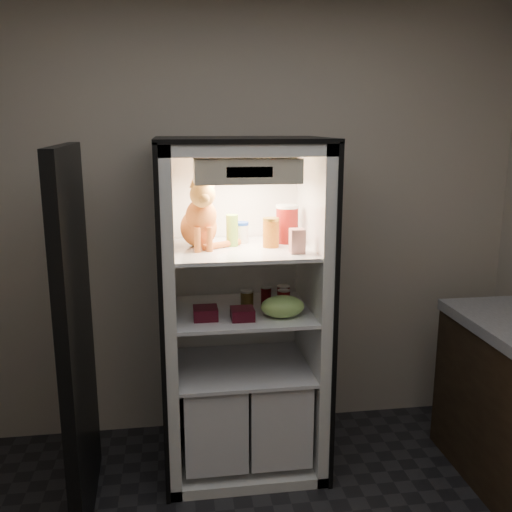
% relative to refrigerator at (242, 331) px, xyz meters
% --- Properties ---
extents(room_shell, '(3.60, 3.60, 3.60)m').
position_rel_refrigerator_xyz_m(room_shell, '(0.00, -1.38, 0.83)').
color(room_shell, white).
rests_on(room_shell, floor).
extents(refrigerator, '(0.90, 0.72, 1.88)m').
position_rel_refrigerator_xyz_m(refrigerator, '(0.00, 0.00, 0.00)').
color(refrigerator, white).
rests_on(refrigerator, floor).
extents(fridge_door, '(0.09, 0.87, 1.85)m').
position_rel_refrigerator_xyz_m(fridge_door, '(-0.85, -0.34, 0.12)').
color(fridge_door, black).
rests_on(fridge_door, floor).
extents(tabby_cat, '(0.34, 0.38, 0.40)m').
position_rel_refrigerator_xyz_m(tabby_cat, '(-0.22, -0.02, 0.65)').
color(tabby_cat, orange).
rests_on(tabby_cat, refrigerator).
extents(parmesan_shaker, '(0.07, 0.07, 0.17)m').
position_rel_refrigerator_xyz_m(parmesan_shaker, '(-0.05, -0.00, 0.58)').
color(parmesan_shaker, '#248727').
rests_on(parmesan_shaker, refrigerator).
extents(mayo_tub, '(0.08, 0.08, 0.12)m').
position_rel_refrigerator_xyz_m(mayo_tub, '(0.01, 0.08, 0.56)').
color(mayo_tub, white).
rests_on(mayo_tub, refrigerator).
extents(salsa_jar, '(0.09, 0.09, 0.16)m').
position_rel_refrigerator_xyz_m(salsa_jar, '(0.16, -0.06, 0.58)').
color(salsa_jar, maroon).
rests_on(salsa_jar, refrigerator).
extents(pepper_jar, '(0.13, 0.13, 0.21)m').
position_rel_refrigerator_xyz_m(pepper_jar, '(0.27, 0.04, 0.61)').
color(pepper_jar, maroon).
rests_on(pepper_jar, refrigerator).
extents(cream_carton, '(0.07, 0.07, 0.13)m').
position_rel_refrigerator_xyz_m(cream_carton, '(0.26, -0.23, 0.56)').
color(cream_carton, silver).
rests_on(cream_carton, refrigerator).
extents(soda_can_a, '(0.06, 0.06, 0.11)m').
position_rel_refrigerator_xyz_m(soda_can_a, '(0.14, -0.01, 0.20)').
color(soda_can_a, black).
rests_on(soda_can_a, refrigerator).
extents(soda_can_b, '(0.07, 0.07, 0.13)m').
position_rel_refrigerator_xyz_m(soda_can_b, '(0.22, -0.08, 0.21)').
color(soda_can_b, black).
rests_on(soda_can_b, refrigerator).
extents(soda_can_c, '(0.07, 0.07, 0.13)m').
position_rel_refrigerator_xyz_m(soda_can_c, '(0.22, -0.14, 0.21)').
color(soda_can_c, black).
rests_on(soda_can_c, refrigerator).
extents(condiment_jar, '(0.07, 0.07, 0.10)m').
position_rel_refrigerator_xyz_m(condiment_jar, '(0.03, -0.02, 0.20)').
color(condiment_jar, '#533E17').
rests_on(condiment_jar, refrigerator).
extents(grape_bag, '(0.23, 0.17, 0.12)m').
position_rel_refrigerator_xyz_m(grape_bag, '(0.19, -0.21, 0.21)').
color(grape_bag, '#8BBD58').
rests_on(grape_bag, refrigerator).
extents(berry_box_left, '(0.13, 0.13, 0.06)m').
position_rel_refrigerator_xyz_m(berry_box_left, '(-0.21, -0.19, 0.18)').
color(berry_box_left, '#530D1F').
rests_on(berry_box_left, refrigerator).
extents(berry_box_right, '(0.12, 0.12, 0.06)m').
position_rel_refrigerator_xyz_m(berry_box_right, '(-0.02, -0.22, 0.18)').
color(berry_box_right, '#530D1F').
rests_on(berry_box_right, refrigerator).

